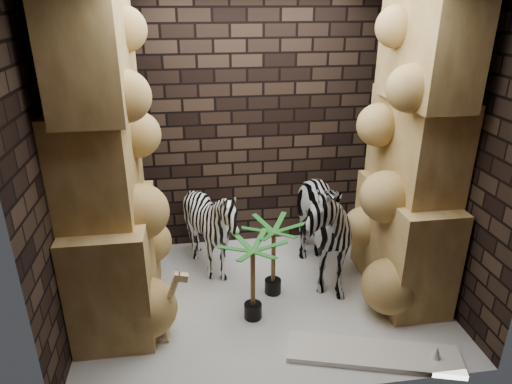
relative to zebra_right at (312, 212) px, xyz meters
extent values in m
plane|color=silver|center=(-0.55, -0.35, -0.77)|extent=(3.50, 3.50, 0.00)
plane|color=black|center=(-0.55, 0.90, 0.73)|extent=(3.50, 0.00, 3.50)
plane|color=black|center=(-0.55, -1.60, 0.73)|extent=(3.50, 0.00, 3.50)
plane|color=black|center=(-2.30, -0.35, 0.73)|extent=(0.00, 3.00, 3.00)
plane|color=black|center=(1.20, -0.35, 0.73)|extent=(0.00, 3.00, 3.00)
imported|color=white|center=(0.00, 0.00, 0.00)|extent=(0.80, 1.35, 1.53)
imported|color=white|center=(-1.05, 0.20, -0.26)|extent=(1.24, 1.36, 1.01)
cube|color=white|center=(0.23, -1.30, -0.74)|extent=(1.50, 0.75, 0.05)
camera|label=1|loc=(-1.20, -4.18, 2.07)|focal=32.21mm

